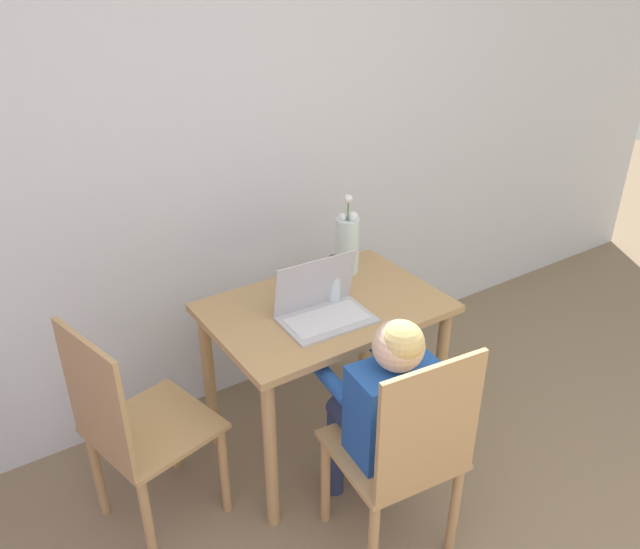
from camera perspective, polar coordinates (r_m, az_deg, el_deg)
name	(u,v)px	position (r m, az deg, el deg)	size (l,w,h in m)	color
wall_back	(212,144)	(2.72, -9.87, 11.64)	(6.40, 0.05, 2.50)	silver
dining_table	(325,329)	(2.56, 0.46, -4.98)	(0.93, 0.63, 0.72)	tan
chair_occupied	(403,454)	(2.21, 7.64, -15.98)	(0.44, 0.44, 0.91)	tan
chair_spare	(135,430)	(2.38, -16.52, -13.44)	(0.48, 0.48, 0.91)	tan
person_seated	(385,400)	(2.20, 5.95, -11.39)	(0.35, 0.45, 0.96)	#1E4C9E
laptop	(322,305)	(2.40, 0.19, -2.77)	(0.36, 0.24, 0.23)	#B2B2B7
flower_vase	(347,242)	(2.70, 2.53, 2.98)	(0.10, 0.10, 0.37)	silver
water_bottle	(333,281)	(2.48, 1.24, -0.55)	(0.06, 0.06, 0.20)	silver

